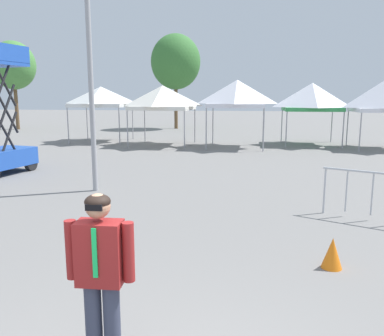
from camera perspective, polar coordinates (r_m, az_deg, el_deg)
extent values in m
cylinder|color=#9E9EA3|center=(23.08, -17.43, 6.05)|extent=(0.06, 0.06, 2.22)
cylinder|color=#9E9EA3|center=(22.09, -10.43, 6.18)|extent=(0.06, 0.06, 2.22)
cylinder|color=#9E9EA3|center=(25.78, -14.87, 6.58)|extent=(0.06, 0.06, 2.22)
cylinder|color=#9E9EA3|center=(24.90, -8.54, 6.68)|extent=(0.06, 0.06, 2.22)
pyramid|color=white|center=(23.87, -12.97, 10.21)|extent=(3.22, 3.22, 0.96)
cube|color=white|center=(23.87, -12.92, 8.82)|extent=(3.19, 3.19, 0.20)
cylinder|color=#9E9EA3|center=(20.64, -9.27, 5.79)|extent=(0.06, 0.06, 2.11)
cylinder|color=#9E9EA3|center=(19.84, -1.10, 5.74)|extent=(0.06, 0.06, 2.11)
cylinder|color=#9E9EA3|center=(23.46, -6.82, 6.38)|extent=(0.06, 0.06, 2.11)
cylinder|color=#9E9EA3|center=(22.76, 0.41, 6.33)|extent=(0.06, 0.06, 2.11)
pyramid|color=white|center=(21.57, -4.25, 10.33)|extent=(3.21, 3.21, 1.08)
cube|color=white|center=(21.58, -4.23, 8.63)|extent=(3.18, 3.18, 0.20)
cylinder|color=#9E9EA3|center=(19.58, 2.06, 5.90)|extent=(0.06, 0.06, 2.27)
cylinder|color=#9E9EA3|center=(19.41, 10.29, 5.70)|extent=(0.06, 0.06, 2.27)
cylinder|color=#9E9EA3|center=(22.34, 3.03, 6.44)|extent=(0.06, 0.06, 2.27)
cylinder|color=#9E9EA3|center=(22.19, 10.24, 6.26)|extent=(0.06, 0.06, 2.27)
pyramid|color=white|center=(20.78, 6.50, 10.86)|extent=(2.97, 2.97, 1.19)
cube|color=white|center=(20.78, 6.46, 8.95)|extent=(2.94, 2.94, 0.20)
cylinder|color=#9E9EA3|center=(21.18, 13.43, 5.66)|extent=(0.06, 0.06, 2.05)
cylinder|color=#9E9EA3|center=(21.63, 20.95, 5.36)|extent=(0.06, 0.06, 2.05)
cylinder|color=#9E9EA3|center=(23.99, 12.80, 6.20)|extent=(0.06, 0.06, 2.05)
cylinder|color=#9E9EA3|center=(24.39, 19.47, 5.94)|extent=(0.06, 0.06, 2.05)
pyramid|color=white|center=(22.70, 16.89, 10.02)|extent=(3.03, 3.03, 1.29)
cube|color=green|center=(22.71, 16.79, 8.14)|extent=(3.00, 3.00, 0.20)
cylinder|color=#9E9EA3|center=(20.53, 23.07, 5.01)|extent=(0.06, 0.06, 2.06)
cylinder|color=#9E9EA3|center=(23.14, 21.47, 5.62)|extent=(0.06, 0.06, 2.06)
pyramid|color=white|center=(22.12, 25.96, 9.58)|extent=(2.83, 2.83, 1.37)
cube|color=white|center=(22.13, 25.80, 7.55)|extent=(2.80, 2.80, 0.20)
cylinder|color=black|center=(16.14, -25.35, 0.77)|extent=(0.26, 0.50, 0.48)
cylinder|color=black|center=(15.34, -22.17, 0.55)|extent=(0.26, 0.50, 0.48)
cylinder|color=black|center=(14.65, -24.98, 4.10)|extent=(0.25, 0.98, 1.65)
cylinder|color=black|center=(14.65, -24.98, 4.10)|extent=(0.25, 0.98, 1.65)
cylinder|color=black|center=(14.60, -25.26, 7.66)|extent=(0.25, 0.98, 1.65)
cylinder|color=black|center=(14.60, -25.26, 7.66)|extent=(0.25, 0.98, 1.65)
cylinder|color=black|center=(14.60, -25.53, 11.23)|extent=(0.25, 0.98, 1.65)
cylinder|color=black|center=(14.60, -25.53, 11.23)|extent=(0.25, 0.98, 1.65)
cube|color=blue|center=(15.76, -24.34, 14.51)|extent=(1.32, 0.30, 0.55)
cube|color=blue|center=(14.55, -25.37, 14.86)|extent=(0.45, 2.16, 0.55)
cylinder|color=#33384C|center=(4.18, -13.92, -21.41)|extent=(0.16, 0.16, 0.92)
cylinder|color=#33384C|center=(4.13, -11.40, -21.74)|extent=(0.16, 0.16, 0.92)
cube|color=maroon|center=(3.81, -13.13, -11.81)|extent=(0.43, 0.26, 0.60)
cylinder|color=maroon|center=(3.90, -16.97, -11.17)|extent=(0.11, 0.11, 0.56)
cylinder|color=maroon|center=(3.73, -9.13, -11.85)|extent=(0.11, 0.11, 0.56)
sphere|color=tan|center=(3.67, -13.41, -5.35)|extent=(0.23, 0.23, 0.23)
ellipsoid|color=black|center=(3.66, -13.44, -4.74)|extent=(0.23, 0.23, 0.14)
cube|color=black|center=(3.57, -13.99, -5.56)|extent=(0.15, 0.03, 0.06)
cube|color=#19BF59|center=(3.68, -13.85, -11.83)|extent=(0.04, 0.01, 0.46)
cylinder|color=#9E9EA3|center=(11.37, -14.65, 18.24)|extent=(0.14, 0.14, 8.54)
cylinder|color=brown|center=(34.90, -23.95, 8.11)|extent=(0.28, 0.28, 3.66)
ellipsoid|color=#47843D|center=(34.98, -24.34, 13.33)|extent=(3.39, 3.39, 3.73)
cylinder|color=brown|center=(32.75, -2.32, 8.98)|extent=(0.28, 0.28, 3.76)
ellipsoid|color=#387233|center=(32.86, -2.37, 15.04)|extent=(3.97, 3.97, 4.37)
cylinder|color=#B7BABF|center=(9.18, 24.73, -0.60)|extent=(1.93, 0.92, 0.05)
cylinder|color=#B7BABF|center=(9.48, 18.53, -3.11)|extent=(0.04, 0.04, 1.05)
cylinder|color=#B7BABF|center=(9.27, 24.51, -3.47)|extent=(0.04, 0.04, 0.92)
cylinder|color=#B7BABF|center=(9.36, 21.34, -3.12)|extent=(0.04, 0.04, 0.92)
cone|color=orange|center=(6.64, 19.54, -11.46)|extent=(0.32, 0.32, 0.49)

